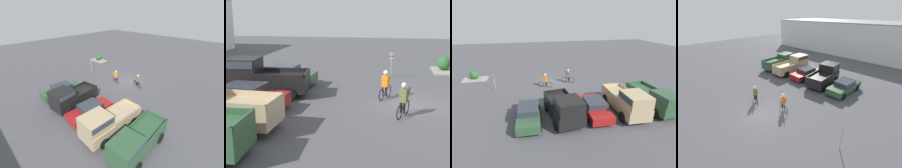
% 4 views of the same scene
% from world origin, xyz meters
% --- Properties ---
extents(ground_plane, '(80.00, 80.00, 0.00)m').
position_xyz_m(ground_plane, '(0.00, 0.00, 0.00)').
color(ground_plane, '#4C4C51').
extents(pickup_truck_0, '(2.33, 5.41, 2.10)m').
position_xyz_m(pickup_truck_0, '(-7.94, 9.19, 1.11)').
color(pickup_truck_0, '#2D5133').
rests_on(pickup_truck_0, ground_plane).
extents(pickup_truck_1, '(2.37, 5.61, 2.37)m').
position_xyz_m(pickup_truck_1, '(-5.10, 9.33, 1.22)').
color(pickup_truck_1, tan).
rests_on(pickup_truck_1, ground_plane).
extents(sedan_0, '(2.16, 4.58, 1.38)m').
position_xyz_m(sedan_0, '(-2.32, 8.84, 0.70)').
color(sedan_0, maroon).
rests_on(sedan_0, ground_plane).
extents(pickup_truck_2, '(2.69, 5.15, 2.34)m').
position_xyz_m(pickup_truck_2, '(0.43, 9.19, 1.19)').
color(pickup_truck_2, black).
rests_on(pickup_truck_2, ground_plane).
extents(sedan_1, '(2.09, 4.69, 1.40)m').
position_xyz_m(sedan_1, '(3.28, 8.69, 0.72)').
color(sedan_1, '#2D5133').
rests_on(sedan_1, ground_plane).
extents(cyclist_0, '(1.67, 0.73, 1.75)m').
position_xyz_m(cyclist_0, '(1.04, 1.54, 0.90)').
color(cyclist_0, black).
rests_on(cyclist_0, ground_plane).
extents(cyclist_1, '(1.64, 0.71, 1.77)m').
position_xyz_m(cyclist_1, '(-2.04, 0.59, 0.89)').
color(cyclist_1, black).
rests_on(cyclist_1, ground_plane).
extents(fire_lane_sign, '(0.13, 0.29, 2.02)m').
position_xyz_m(fire_lane_sign, '(6.83, 1.21, 1.23)').
color(fire_lane_sign, '#9E9EA3').
rests_on(fire_lane_sign, ground_plane).
extents(curb_island, '(3.14, 1.83, 0.15)m').
position_xyz_m(curb_island, '(9.96, -3.18, 0.07)').
color(curb_island, gray).
rests_on(curb_island, ground_plane).
extents(shrub, '(1.15, 1.15, 1.15)m').
position_xyz_m(shrub, '(10.02, -3.20, 0.72)').
color(shrub, '#286028').
rests_on(shrub, curb_island).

